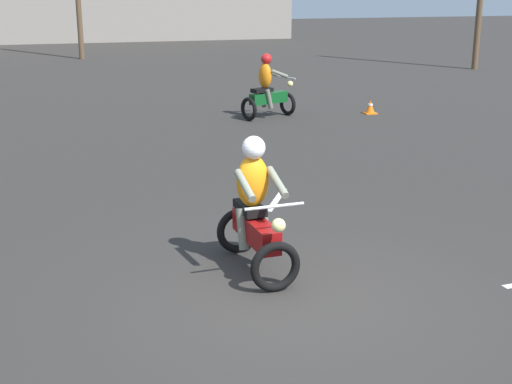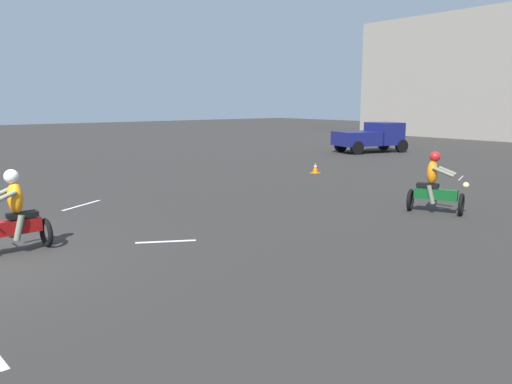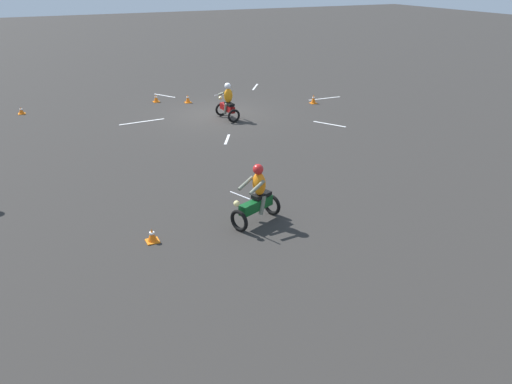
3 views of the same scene
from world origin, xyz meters
TOP-DOWN VIEW (x-y plane):
  - ground_plane at (0.00, 0.00)m, footprint 120.00×120.00m
  - motorcycle_rider_foreground at (-0.18, 0.98)m, footprint 0.73×1.53m
  - motorcycle_rider_background at (2.95, 10.65)m, footprint 1.54×1.10m
  - traffic_cone_far_right at (5.77, 10.50)m, footprint 0.32×0.32m
  - lane_stripe_ne at (0.97, 3.69)m, footprint 0.71×1.16m

SIDE VIEW (x-z plane):
  - ground_plane at x=0.00m, z-range 0.00..0.00m
  - lane_stripe_ne at x=0.97m, z-range 0.00..0.01m
  - traffic_cone_far_right at x=5.77m, z-range -0.01..0.35m
  - motorcycle_rider_foreground at x=-0.18m, z-range -0.10..1.56m
  - motorcycle_rider_background at x=2.95m, z-range -0.10..1.56m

